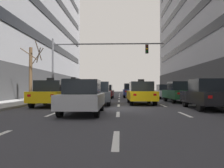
% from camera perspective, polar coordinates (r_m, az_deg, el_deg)
% --- Properties ---
extents(ground_plane, '(120.00, 120.00, 0.00)m').
position_cam_1_polar(ground_plane, '(13.29, 1.68, -6.25)').
color(ground_plane, '#38383D').
extents(lane_stripe_l1_s3, '(0.16, 2.00, 0.01)m').
position_cam_1_polar(lane_stripe_l1_s3, '(10.77, -15.04, -7.44)').
color(lane_stripe_l1_s3, silver).
rests_on(lane_stripe_l1_s3, ground).
extents(lane_stripe_l1_s4, '(0.16, 2.00, 0.01)m').
position_cam_1_polar(lane_stripe_l1_s4, '(15.60, -9.60, -5.44)').
color(lane_stripe_l1_s4, silver).
rests_on(lane_stripe_l1_s4, ground).
extents(lane_stripe_l1_s5, '(0.16, 2.00, 0.01)m').
position_cam_1_polar(lane_stripe_l1_s5, '(20.51, -6.77, -4.37)').
color(lane_stripe_l1_s5, silver).
rests_on(lane_stripe_l1_s5, ground).
extents(lane_stripe_l1_s6, '(0.16, 2.00, 0.01)m').
position_cam_1_polar(lane_stripe_l1_s6, '(25.45, -5.03, -3.71)').
color(lane_stripe_l1_s6, silver).
rests_on(lane_stripe_l1_s6, ground).
extents(lane_stripe_l1_s7, '(0.16, 2.00, 0.01)m').
position_cam_1_polar(lane_stripe_l1_s7, '(30.42, -3.86, -3.26)').
color(lane_stripe_l1_s7, silver).
rests_on(lane_stripe_l1_s7, ground).
extents(lane_stripe_l1_s8, '(0.16, 2.00, 0.01)m').
position_cam_1_polar(lane_stripe_l1_s8, '(35.39, -3.02, -2.93)').
color(lane_stripe_l1_s8, silver).
rests_on(lane_stripe_l1_s8, ground).
extents(lane_stripe_l1_s9, '(0.16, 2.00, 0.01)m').
position_cam_1_polar(lane_stripe_l1_s9, '(40.37, -2.39, -2.69)').
color(lane_stripe_l1_s9, silver).
rests_on(lane_stripe_l1_s9, ground).
extents(lane_stripe_l1_s10, '(0.16, 2.00, 0.01)m').
position_cam_1_polar(lane_stripe_l1_s10, '(45.35, -1.90, -2.50)').
color(lane_stripe_l1_s10, silver).
rests_on(lane_stripe_l1_s10, ground).
extents(lane_stripe_l2_s2, '(0.16, 2.00, 0.01)m').
position_cam_1_polar(lane_stripe_l2_s2, '(5.37, 1.05, -14.12)').
color(lane_stripe_l2_s2, silver).
rests_on(lane_stripe_l2_s2, ground).
extents(lane_stripe_l2_s3, '(0.16, 2.00, 0.01)m').
position_cam_1_polar(lane_stripe_l2_s3, '(10.30, 1.56, -7.77)').
color(lane_stripe_l2_s3, silver).
rests_on(lane_stripe_l2_s3, ground).
extents(lane_stripe_l2_s4, '(0.16, 2.00, 0.01)m').
position_cam_1_polar(lane_stripe_l2_s4, '(15.28, 1.73, -5.55)').
color(lane_stripe_l2_s4, silver).
rests_on(lane_stripe_l2_s4, ground).
extents(lane_stripe_l2_s5, '(0.16, 2.00, 0.01)m').
position_cam_1_polar(lane_stripe_l2_s5, '(20.27, 1.82, -4.41)').
color(lane_stripe_l2_s5, silver).
rests_on(lane_stripe_l2_s5, ground).
extents(lane_stripe_l2_s6, '(0.16, 2.00, 0.01)m').
position_cam_1_polar(lane_stripe_l2_s6, '(25.26, 1.87, -3.73)').
color(lane_stripe_l2_s6, silver).
rests_on(lane_stripe_l2_s6, ground).
extents(lane_stripe_l2_s7, '(0.16, 2.00, 0.01)m').
position_cam_1_polar(lane_stripe_l2_s7, '(30.25, 1.91, -3.27)').
color(lane_stripe_l2_s7, silver).
rests_on(lane_stripe_l2_s7, ground).
extents(lane_stripe_l2_s8, '(0.16, 2.00, 0.01)m').
position_cam_1_polar(lane_stripe_l2_s8, '(35.25, 1.93, -2.94)').
color(lane_stripe_l2_s8, silver).
rests_on(lane_stripe_l2_s8, ground).
extents(lane_stripe_l2_s9, '(0.16, 2.00, 0.01)m').
position_cam_1_polar(lane_stripe_l2_s9, '(40.25, 1.95, -2.70)').
color(lane_stripe_l2_s9, silver).
rests_on(lane_stripe_l2_s9, ground).
extents(lane_stripe_l2_s10, '(0.16, 2.00, 0.01)m').
position_cam_1_polar(lane_stripe_l2_s10, '(45.24, 1.96, -2.50)').
color(lane_stripe_l2_s10, silver).
rests_on(lane_stripe_l2_s10, ground).
extents(lane_stripe_l3_s3, '(0.16, 2.00, 0.01)m').
position_cam_1_polar(lane_stripe_l3_s3, '(10.72, 18.25, -7.46)').
color(lane_stripe_l3_s3, silver).
rests_on(lane_stripe_l3_s3, ground).
extents(lane_stripe_l3_s4, '(0.16, 2.00, 0.01)m').
position_cam_1_polar(lane_stripe_l3_s4, '(15.56, 13.09, -5.44)').
color(lane_stripe_l3_s4, silver).
rests_on(lane_stripe_l3_s4, ground).
extents(lane_stripe_l3_s5, '(0.16, 2.00, 0.01)m').
position_cam_1_polar(lane_stripe_l3_s5, '(20.48, 10.41, -4.36)').
color(lane_stripe_l3_s5, silver).
rests_on(lane_stripe_l3_s5, ground).
extents(lane_stripe_l3_s6, '(0.16, 2.00, 0.01)m').
position_cam_1_polar(lane_stripe_l3_s6, '(25.43, 8.78, -3.70)').
color(lane_stripe_l3_s6, silver).
rests_on(lane_stripe_l3_s6, ground).
extents(lane_stripe_l3_s7, '(0.16, 2.00, 0.01)m').
position_cam_1_polar(lane_stripe_l3_s7, '(30.40, 7.68, -3.25)').
color(lane_stripe_l3_s7, silver).
rests_on(lane_stripe_l3_s7, ground).
extents(lane_stripe_l3_s8, '(0.16, 2.00, 0.01)m').
position_cam_1_polar(lane_stripe_l3_s8, '(35.37, 6.89, -2.93)').
color(lane_stripe_l3_s8, silver).
rests_on(lane_stripe_l3_s8, ground).
extents(lane_stripe_l3_s9, '(0.16, 2.00, 0.01)m').
position_cam_1_polar(lane_stripe_l3_s9, '(40.36, 6.29, -2.69)').
color(lane_stripe_l3_s9, silver).
rests_on(lane_stripe_l3_s9, ground).
extents(lane_stripe_l3_s10, '(0.16, 2.00, 0.01)m').
position_cam_1_polar(lane_stripe_l3_s10, '(45.34, 5.83, -2.50)').
color(lane_stripe_l3_s10, silver).
rests_on(lane_stripe_l3_s10, ground).
extents(car_driving_0, '(1.85, 4.19, 1.55)m').
position_cam_1_polar(car_driving_0, '(25.31, -1.70, -2.00)').
color(car_driving_0, black).
rests_on(car_driving_0, ground).
extents(taxi_driving_1, '(1.98, 4.35, 2.25)m').
position_cam_1_polar(taxi_driving_1, '(22.00, -9.94, -1.45)').
color(taxi_driving_1, black).
rests_on(taxi_driving_1, ground).
extents(car_driving_2, '(1.98, 4.43, 1.64)m').
position_cam_1_polar(car_driving_2, '(15.82, -3.70, -2.48)').
color(car_driving_2, black).
rests_on(car_driving_2, ground).
extents(car_driving_3, '(1.81, 4.26, 1.59)m').
position_cam_1_polar(car_driving_3, '(10.53, -7.47, -3.35)').
color(car_driving_3, black).
rests_on(car_driving_3, ground).
extents(car_driving_4, '(1.97, 4.64, 1.73)m').
position_cam_1_polar(car_driving_4, '(27.72, 4.87, -1.72)').
color(car_driving_4, black).
rests_on(car_driving_4, ground).
extents(taxi_driving_5, '(1.98, 4.49, 1.85)m').
position_cam_1_polar(taxi_driving_5, '(16.66, 7.46, -2.34)').
color(taxi_driving_5, black).
rests_on(taxi_driving_5, ground).
extents(taxi_driving_6, '(2.07, 4.57, 1.87)m').
position_cam_1_polar(taxi_driving_6, '(15.24, -15.46, -2.40)').
color(taxi_driving_6, black).
rests_on(taxi_driving_6, ground).
extents(car_parked_1, '(2.00, 4.60, 1.71)m').
position_cam_1_polar(car_parked_1, '(13.70, 23.32, -2.48)').
color(car_parked_1, black).
rests_on(car_parked_1, ground).
extents(car_parked_2, '(2.00, 4.65, 1.73)m').
position_cam_1_polar(car_parked_2, '(19.29, 16.99, -2.02)').
color(car_parked_2, black).
rests_on(car_parked_2, ground).
extents(car_parked_3, '(1.81, 4.24, 1.58)m').
position_cam_1_polar(car_parked_3, '(25.29, 13.40, -1.95)').
color(car_parked_3, black).
rests_on(car_parked_3, ground).
extents(traffic_signal_0, '(10.91, 0.34, 5.91)m').
position_cam_1_polar(traffic_signal_0, '(21.82, -5.94, 7.16)').
color(traffic_signal_0, '#4C4C51').
rests_on(traffic_signal_0, sidewalk_left).
extents(street_tree_0, '(1.59, 1.86, 4.96)m').
position_cam_1_polar(street_tree_0, '(20.15, -20.13, 2.93)').
color(street_tree_0, '#4C3823').
rests_on(street_tree_0, sidewalk_left).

